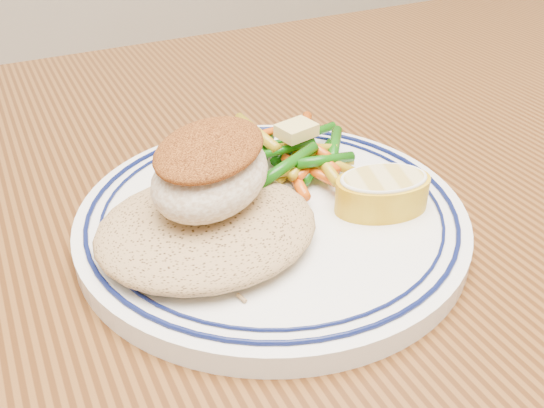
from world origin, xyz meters
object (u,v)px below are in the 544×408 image
(lemon_wedge, at_px, (382,191))
(vegetable_pile, at_px, (297,153))
(dining_table, at_px, (326,361))
(plate, at_px, (272,217))
(fish_fillet, at_px, (211,169))
(rice_pilaf, at_px, (207,223))

(lemon_wedge, bearing_deg, vegetable_pile, 110.36)
(dining_table, relative_size, vegetable_pile, 13.83)
(plate, height_order, vegetable_pile, vegetable_pile)
(plate, xyz_separation_m, fish_fillet, (-0.04, -0.00, 0.05))
(plate, bearing_deg, vegetable_pile, 45.22)
(fish_fillet, xyz_separation_m, vegetable_pile, (0.08, 0.04, -0.03))
(fish_fillet, distance_m, lemon_wedge, 0.11)
(plate, xyz_separation_m, lemon_wedge, (0.07, -0.03, 0.02))
(vegetable_pile, xyz_separation_m, lemon_wedge, (0.03, -0.07, -0.00))
(lemon_wedge, bearing_deg, rice_pilaf, 171.28)
(fish_fillet, bearing_deg, vegetable_pile, 26.38)
(dining_table, xyz_separation_m, lemon_wedge, (0.04, 0.01, 0.13))
(rice_pilaf, bearing_deg, plate, 13.50)
(dining_table, relative_size, lemon_wedge, 21.36)
(plate, height_order, rice_pilaf, rice_pilaf)
(fish_fillet, height_order, lemon_wedge, fish_fillet)
(dining_table, xyz_separation_m, vegetable_pile, (0.02, 0.08, 0.13))
(rice_pilaf, xyz_separation_m, vegetable_pile, (0.09, 0.05, 0.00))
(vegetable_pile, relative_size, lemon_wedge, 1.54)
(rice_pilaf, relative_size, fish_fillet, 1.23)
(rice_pilaf, height_order, fish_fillet, fish_fillet)
(plate, bearing_deg, fish_fillet, -179.95)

